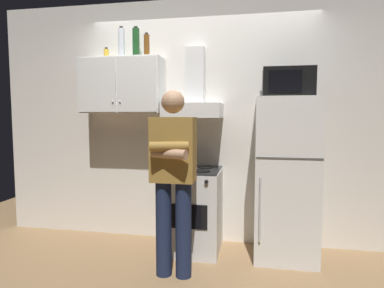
# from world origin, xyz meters

# --- Properties ---
(ground_plane) EXTENTS (7.00, 7.00, 0.00)m
(ground_plane) POSITION_xyz_m (0.00, 0.00, 0.00)
(ground_plane) COLOR olive
(back_wall_tiled) EXTENTS (4.80, 0.10, 2.70)m
(back_wall_tiled) POSITION_xyz_m (0.00, 0.60, 1.35)
(back_wall_tiled) COLOR silver
(back_wall_tiled) RESTS_ON ground_plane
(upper_cabinet) EXTENTS (0.90, 0.37, 0.60)m
(upper_cabinet) POSITION_xyz_m (-0.85, 0.37, 1.75)
(upper_cabinet) COLOR white
(stove_oven) EXTENTS (0.60, 0.62, 0.87)m
(stove_oven) POSITION_xyz_m (-0.05, 0.25, 0.43)
(stove_oven) COLOR silver
(stove_oven) RESTS_ON ground_plane
(range_hood) EXTENTS (0.60, 0.44, 0.75)m
(range_hood) POSITION_xyz_m (-0.05, 0.38, 1.60)
(range_hood) COLOR white
(refrigerator) EXTENTS (0.60, 0.62, 1.60)m
(refrigerator) POSITION_xyz_m (0.90, 0.25, 0.80)
(refrigerator) COLOR white
(refrigerator) RESTS_ON ground_plane
(microwave) EXTENTS (0.48, 0.37, 0.28)m
(microwave) POSITION_xyz_m (0.90, 0.27, 1.74)
(microwave) COLOR black
(microwave) RESTS_ON refrigerator
(person_standing) EXTENTS (0.38, 0.33, 1.64)m
(person_standing) POSITION_xyz_m (-0.10, -0.36, 0.90)
(person_standing) COLOR #192342
(person_standing) RESTS_ON ground_plane
(bottle_spice_jar) EXTENTS (0.06, 0.06, 0.13)m
(bottle_spice_jar) POSITION_xyz_m (-1.05, 0.41, 2.11)
(bottle_spice_jar) COLOR gold
(bottle_spice_jar) RESTS_ON upper_cabinet
(bottle_wine_green) EXTENTS (0.08, 0.08, 0.34)m
(bottle_wine_green) POSITION_xyz_m (-0.70, 0.41, 2.21)
(bottle_wine_green) COLOR #19471E
(bottle_wine_green) RESTS_ON upper_cabinet
(bottle_beer_brown) EXTENTS (0.06, 0.06, 0.26)m
(bottle_beer_brown) POSITION_xyz_m (-0.57, 0.37, 2.17)
(bottle_beer_brown) COLOR brown
(bottle_beer_brown) RESTS_ON upper_cabinet
(bottle_vodka_clear) EXTENTS (0.07, 0.07, 0.33)m
(bottle_vodka_clear) POSITION_xyz_m (-0.84, 0.35, 2.21)
(bottle_vodka_clear) COLOR silver
(bottle_vodka_clear) RESTS_ON upper_cabinet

